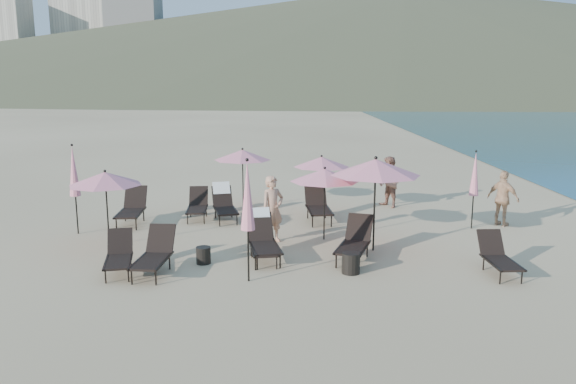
{
  "coord_description": "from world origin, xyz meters",
  "views": [
    {
      "loc": [
        -0.67,
        -13.08,
        4.34
      ],
      "look_at": [
        -0.74,
        3.5,
        1.1
      ],
      "focal_mm": 35.0,
      "sensor_mm": 36.0,
      "label": 1
    }
  ],
  "objects_px": {
    "umbrella_open_3": "(242,155)",
    "umbrella_closed_1": "(475,174)",
    "lounger_6": "(132,208)",
    "umbrella_closed_2": "(74,172)",
    "umbrella_closed_0": "(248,197)",
    "lounger_7": "(198,205)",
    "umbrella_open_1": "(325,175)",
    "lounger_8": "(224,203)",
    "lounger_1": "(154,254)",
    "side_table_0": "(203,255)",
    "lounger_0": "(119,255)",
    "lounger_9": "(318,205)",
    "side_table_1": "(351,263)",
    "lounger_2": "(263,243)",
    "beachgoer_a": "(273,209)",
    "beachgoer_c": "(503,198)",
    "lounger_3": "(263,237)",
    "umbrella_open_4": "(322,162)",
    "beachgoer_b": "(390,182)",
    "lounger_5": "(498,256)",
    "umbrella_open_0": "(105,179)",
    "umbrella_open_2": "(376,167)",
    "lounger_4": "(355,241)"
  },
  "relations": [
    {
      "from": "lounger_1",
      "to": "umbrella_closed_0",
      "type": "xyz_separation_m",
      "value": [
        2.21,
        -0.55,
        1.46
      ]
    },
    {
      "from": "umbrella_closed_0",
      "to": "lounger_6",
      "type": "bearing_deg",
      "value": 127.73
    },
    {
      "from": "umbrella_closed_0",
      "to": "side_table_1",
      "type": "relative_size",
      "value": 5.66
    },
    {
      "from": "lounger_3",
      "to": "lounger_5",
      "type": "distance_m",
      "value": 5.63
    },
    {
      "from": "side_table_1",
      "to": "beachgoer_b",
      "type": "height_order",
      "value": "beachgoer_b"
    },
    {
      "from": "lounger_6",
      "to": "umbrella_closed_2",
      "type": "height_order",
      "value": "umbrella_closed_2"
    },
    {
      "from": "lounger_2",
      "to": "lounger_9",
      "type": "relative_size",
      "value": 0.88
    },
    {
      "from": "lounger_1",
      "to": "side_table_0",
      "type": "xyz_separation_m",
      "value": [
        1.02,
        0.68,
        -0.25
      ]
    },
    {
      "from": "lounger_1",
      "to": "umbrella_closed_1",
      "type": "height_order",
      "value": "umbrella_closed_1"
    },
    {
      "from": "lounger_2",
      "to": "beachgoer_b",
      "type": "height_order",
      "value": "beachgoer_b"
    },
    {
      "from": "umbrella_open_4",
      "to": "umbrella_open_2",
      "type": "bearing_deg",
      "value": -74.3
    },
    {
      "from": "lounger_0",
      "to": "lounger_4",
      "type": "height_order",
      "value": "lounger_4"
    },
    {
      "from": "lounger_7",
      "to": "umbrella_open_2",
      "type": "bearing_deg",
      "value": -38.7
    },
    {
      "from": "lounger_1",
      "to": "umbrella_open_4",
      "type": "distance_m",
      "value": 7.35
    },
    {
      "from": "lounger_7",
      "to": "umbrella_open_3",
      "type": "xyz_separation_m",
      "value": [
        1.35,
        1.58,
        1.44
      ]
    },
    {
      "from": "lounger_8",
      "to": "umbrella_open_0",
      "type": "bearing_deg",
      "value": -147.15
    },
    {
      "from": "lounger_7",
      "to": "lounger_8",
      "type": "distance_m",
      "value": 0.88
    },
    {
      "from": "lounger_7",
      "to": "lounger_9",
      "type": "height_order",
      "value": "lounger_9"
    },
    {
      "from": "lounger_3",
      "to": "umbrella_closed_2",
      "type": "bearing_deg",
      "value": 146.4
    },
    {
      "from": "lounger_9",
      "to": "umbrella_open_1",
      "type": "relative_size",
      "value": 0.92
    },
    {
      "from": "umbrella_closed_0",
      "to": "umbrella_closed_2",
      "type": "height_order",
      "value": "umbrella_closed_0"
    },
    {
      "from": "side_table_0",
      "to": "lounger_0",
      "type": "bearing_deg",
      "value": -161.14
    },
    {
      "from": "lounger_7",
      "to": "lounger_9",
      "type": "relative_size",
      "value": 0.88
    },
    {
      "from": "lounger_4",
      "to": "side_table_0",
      "type": "xyz_separation_m",
      "value": [
        -3.72,
        -0.36,
        -0.26
      ]
    },
    {
      "from": "lounger_0",
      "to": "umbrella_open_4",
      "type": "bearing_deg",
      "value": 37.16
    },
    {
      "from": "umbrella_open_4",
      "to": "lounger_5",
      "type": "bearing_deg",
      "value": -57.46
    },
    {
      "from": "lounger_8",
      "to": "lounger_6",
      "type": "bearing_deg",
      "value": 177.11
    },
    {
      "from": "umbrella_open_1",
      "to": "umbrella_open_2",
      "type": "height_order",
      "value": "umbrella_open_2"
    },
    {
      "from": "lounger_6",
      "to": "umbrella_open_3",
      "type": "height_order",
      "value": "umbrella_open_3"
    },
    {
      "from": "umbrella_closed_0",
      "to": "umbrella_closed_1",
      "type": "relative_size",
      "value": 1.16
    },
    {
      "from": "umbrella_open_3",
      "to": "umbrella_closed_1",
      "type": "height_order",
      "value": "umbrella_closed_1"
    },
    {
      "from": "beachgoer_a",
      "to": "umbrella_open_1",
      "type": "bearing_deg",
      "value": -24.77
    },
    {
      "from": "side_table_1",
      "to": "umbrella_closed_1",
      "type": "bearing_deg",
      "value": 44.91
    },
    {
      "from": "umbrella_open_1",
      "to": "umbrella_open_4",
      "type": "relative_size",
      "value": 1.03
    },
    {
      "from": "lounger_0",
      "to": "lounger_2",
      "type": "relative_size",
      "value": 0.97
    },
    {
      "from": "umbrella_closed_0",
      "to": "umbrella_closed_2",
      "type": "bearing_deg",
      "value": 143.09
    },
    {
      "from": "lounger_7",
      "to": "umbrella_open_1",
      "type": "distance_m",
      "value": 4.87
    },
    {
      "from": "umbrella_open_3",
      "to": "umbrella_closed_0",
      "type": "relative_size",
      "value": 0.77
    },
    {
      "from": "umbrella_closed_2",
      "to": "umbrella_open_3",
      "type": "bearing_deg",
      "value": 37.4
    },
    {
      "from": "lounger_6",
      "to": "umbrella_open_1",
      "type": "xyz_separation_m",
      "value": [
        5.9,
        -1.81,
        1.33
      ]
    },
    {
      "from": "umbrella_closed_2",
      "to": "beachgoer_c",
      "type": "xyz_separation_m",
      "value": [
        12.72,
        0.97,
        -0.98
      ]
    },
    {
      "from": "beachgoer_c",
      "to": "umbrella_closed_0",
      "type": "bearing_deg",
      "value": 80.9
    },
    {
      "from": "lounger_2",
      "to": "beachgoer_c",
      "type": "height_order",
      "value": "beachgoer_c"
    },
    {
      "from": "lounger_6",
      "to": "umbrella_open_0",
      "type": "relative_size",
      "value": 0.91
    },
    {
      "from": "lounger_3",
      "to": "umbrella_open_4",
      "type": "relative_size",
      "value": 0.95
    },
    {
      "from": "side_table_0",
      "to": "side_table_1",
      "type": "xyz_separation_m",
      "value": [
        3.52,
        -0.7,
        0.04
      ]
    },
    {
      "from": "umbrella_closed_1",
      "to": "beachgoer_a",
      "type": "bearing_deg",
      "value": -166.1
    },
    {
      "from": "lounger_2",
      "to": "lounger_5",
      "type": "height_order",
      "value": "lounger_2"
    },
    {
      "from": "lounger_1",
      "to": "lounger_6",
      "type": "bearing_deg",
      "value": 115.3
    },
    {
      "from": "lounger_6",
      "to": "umbrella_open_0",
      "type": "height_order",
      "value": "umbrella_open_0"
    }
  ]
}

